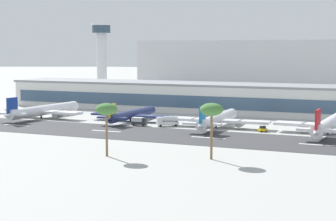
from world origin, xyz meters
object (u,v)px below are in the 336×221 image
palm_tree_1 (106,110)px  airliner_gold_tail_gate_1 (131,115)px  terminal_building (218,98)px  control_tower (102,53)px  airliner_red_tail_gate_3 (328,125)px  service_fuel_truck_1 (167,121)px  service_box_truck_0 (139,121)px  distant_hotel_block (238,67)px  service_baggage_tug_2 (263,129)px  airliner_navy_tail_gate_0 (42,111)px  airliner_blue_tail_gate_2 (216,120)px  palm_tree_3 (212,110)px

palm_tree_1 → airliner_gold_tail_gate_1: bearing=112.6°
terminal_building → palm_tree_1: 122.58m
control_tower → airliner_red_tail_gate_3: 183.92m
service_fuel_truck_1 → palm_tree_1: bearing=63.9°
service_box_truck_0 → control_tower: bearing=124.4°
control_tower → airliner_gold_tail_gate_1: control_tower is taller
distant_hotel_block → service_baggage_tug_2: size_ratio=40.72×
control_tower → airliner_gold_tail_gate_1: bearing=-54.1°
control_tower → distant_hotel_block: size_ratio=0.32×
distant_hotel_block → airliner_navy_tail_gate_0: distant_hotel_block is taller
airliner_gold_tail_gate_1 → service_fuel_truck_1: airliner_gold_tail_gate_1 is taller
airliner_navy_tail_gate_0 → airliner_blue_tail_gate_2: 79.76m
airliner_gold_tail_gate_1 → service_baggage_tug_2: (58.00, -7.60, -1.75)m
airliner_gold_tail_gate_1 → service_box_truck_0: bearing=-137.6°
terminal_building → airliner_gold_tail_gate_1: size_ratio=5.21×
airliner_gold_tail_gate_1 → service_fuel_truck_1: size_ratio=4.97×
terminal_building → service_box_truck_0: (-11.92, -60.12, -5.08)m
palm_tree_1 → palm_tree_3: palm_tree_3 is taller
airliner_blue_tail_gate_2 → service_box_truck_0: airliner_blue_tail_gate_2 is taller
service_box_truck_0 → palm_tree_1: size_ratio=0.41×
control_tower → palm_tree_3: 207.65m
control_tower → palm_tree_3: bearing=-51.5°
airliner_blue_tail_gate_2 → service_baggage_tug_2: (19.00, -3.46, -2.11)m
distant_hotel_block → airliner_gold_tail_gate_1: distant_hotel_block is taller
terminal_building → service_baggage_tug_2: (36.87, -57.51, -5.83)m
control_tower → palm_tree_3: (128.96, -162.11, -14.47)m
airliner_gold_tail_gate_1 → service_fuel_truck_1: 21.40m
distant_hotel_block → palm_tree_1: distant_hotel_block is taller
airliner_navy_tail_gate_0 → service_baggage_tug_2: (98.75, -2.02, -2.30)m
airliner_blue_tail_gate_2 → airliner_red_tail_gate_3: (41.64, -0.20, 0.24)m
distant_hotel_block → airliner_red_tail_gate_3: 195.87m
service_baggage_tug_2 → distant_hotel_block: bearing=59.8°
service_fuel_truck_1 → service_baggage_tug_2: bearing=144.9°
control_tower → service_baggage_tug_2: bearing=-39.3°
service_fuel_truck_1 → palm_tree_1: 66.43m
terminal_building → palm_tree_1: palm_tree_1 is taller
airliner_navy_tail_gate_0 → palm_tree_1: 97.67m
distant_hotel_block → airliner_blue_tail_gate_2: bearing=-75.7°
terminal_building → distant_hotel_block: bearing=102.4°
airliner_navy_tail_gate_0 → palm_tree_3: palm_tree_3 is taller
airliner_gold_tail_gate_1 → airliner_red_tail_gate_3: bearing=-92.7°
airliner_red_tail_gate_3 → airliner_gold_tail_gate_1: bearing=88.8°
terminal_building → palm_tree_3: (37.26, -114.55, 6.55)m
palm_tree_3 → service_baggage_tug_2: bearing=90.4°
airliner_gold_tail_gate_1 → service_baggage_tug_2: size_ratio=12.09×
airliner_red_tail_gate_3 → service_fuel_truck_1: (-60.59, -3.11, -1.37)m
control_tower → service_box_truck_0: 136.53m
control_tower → airliner_navy_tail_gate_0: 110.04m
airliner_gold_tail_gate_1 → palm_tree_3: palm_tree_3 is taller
palm_tree_1 → airliner_blue_tail_gate_2: bearing=82.5°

